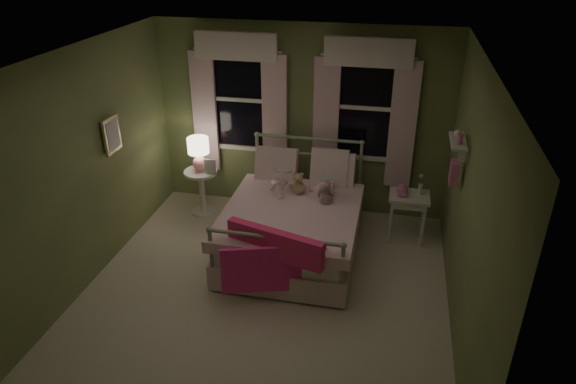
% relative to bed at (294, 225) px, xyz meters
% --- Properties ---
extents(room_shell, '(4.20, 4.20, 4.20)m').
position_rel_bed_xyz_m(room_shell, '(-0.15, -0.90, 0.92)').
color(room_shell, silver).
rests_on(room_shell, ground).
extents(bed, '(1.58, 2.04, 1.18)m').
position_rel_bed_xyz_m(bed, '(0.00, 0.00, 0.00)').
color(bed, white).
rests_on(bed, ground).
extents(pink_throw, '(1.08, 0.45, 0.71)m').
position_rel_bed_xyz_m(pink_throw, '(-0.01, -1.02, 0.23)').
color(pink_throw, '#FF3177').
rests_on(pink_throw, bed).
extents(child_left, '(0.31, 0.24, 0.76)m').
position_rel_bed_xyz_m(child_left, '(-0.29, 0.43, 0.57)').
color(child_left, '#F7D1DD').
rests_on(child_left, bed).
extents(child_right, '(0.44, 0.38, 0.80)m').
position_rel_bed_xyz_m(child_right, '(0.27, 0.43, 0.59)').
color(child_right, '#F7D1DD').
rests_on(child_right, bed).
extents(book_left, '(0.21, 0.13, 0.26)m').
position_rel_bed_xyz_m(book_left, '(-0.29, 0.18, 0.59)').
color(book_left, beige).
rests_on(book_left, child_left).
extents(book_right, '(0.21, 0.14, 0.26)m').
position_rel_bed_xyz_m(book_right, '(0.27, 0.18, 0.54)').
color(book_right, beige).
rests_on(book_right, child_right).
extents(teddy_bear, '(0.22, 0.18, 0.30)m').
position_rel_bed_xyz_m(teddy_bear, '(-0.01, 0.27, 0.42)').
color(teddy_bear, tan).
rests_on(teddy_bear, bed).
extents(nightstand_left, '(0.46, 0.46, 0.65)m').
position_rel_bed_xyz_m(nightstand_left, '(-1.47, 0.69, 0.04)').
color(nightstand_left, white).
rests_on(nightstand_left, ground).
extents(table_lamp, '(0.29, 0.29, 0.46)m').
position_rel_bed_xyz_m(table_lamp, '(-1.47, 0.69, 0.58)').
color(table_lamp, pink).
rests_on(table_lamp, nightstand_left).
extents(book_nightstand, '(0.17, 0.23, 0.02)m').
position_rel_bed_xyz_m(book_nightstand, '(-1.37, 0.61, 0.28)').
color(book_nightstand, beige).
rests_on(book_nightstand, nightstand_left).
extents(nightstand_right, '(0.50, 0.40, 0.64)m').
position_rel_bed_xyz_m(nightstand_right, '(1.36, 0.57, 0.17)').
color(nightstand_right, white).
rests_on(nightstand_right, ground).
extents(pink_toy, '(0.14, 0.18, 0.14)m').
position_rel_bed_xyz_m(pink_toy, '(1.26, 0.57, 0.33)').
color(pink_toy, pink).
rests_on(pink_toy, nightstand_right).
extents(bud_vase, '(0.06, 0.06, 0.28)m').
position_rel_bed_xyz_m(bud_vase, '(1.48, 0.62, 0.41)').
color(bud_vase, white).
rests_on(bud_vase, nightstand_right).
extents(window_left, '(1.34, 0.13, 1.96)m').
position_rel_bed_xyz_m(window_left, '(-1.00, 1.13, 1.25)').
color(window_left, black).
rests_on(window_left, room_shell).
extents(window_right, '(1.34, 0.13, 1.96)m').
position_rel_bed_xyz_m(window_right, '(0.70, 1.13, 1.25)').
color(window_right, black).
rests_on(window_right, room_shell).
extents(wall_shelf, '(0.15, 0.50, 0.60)m').
position_rel_bed_xyz_m(wall_shelf, '(1.74, -0.20, 1.15)').
color(wall_shelf, white).
rests_on(wall_shelf, room_shell).
extents(framed_picture, '(0.03, 0.32, 0.42)m').
position_rel_bed_xyz_m(framed_picture, '(-2.10, -0.30, 1.12)').
color(framed_picture, beige).
rests_on(framed_picture, room_shell).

